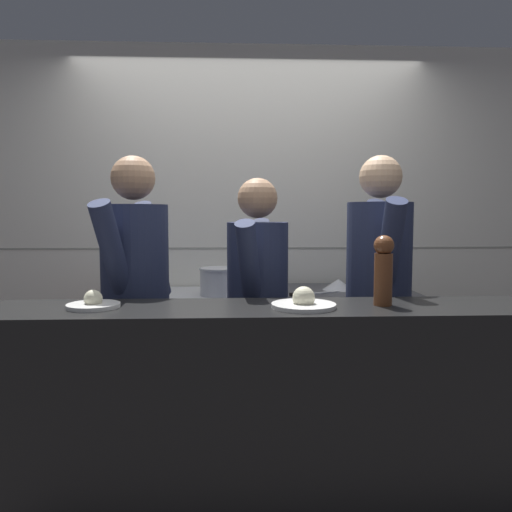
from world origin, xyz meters
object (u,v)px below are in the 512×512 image
(stock_pot, at_px, (139,280))
(chefs_knife, at_px, (312,293))
(sauce_pot, at_px, (219,281))
(plated_dish_main, at_px, (93,303))
(pepper_mill, at_px, (383,269))
(chef_line, at_px, (378,297))
(plated_dish_appetiser, at_px, (304,302))
(oven_range, at_px, (179,359))
(chef_head_cook, at_px, (136,303))
(chef_sous, at_px, (258,311))
(mixing_bowl_steel, at_px, (338,284))

(stock_pot, bearing_deg, chefs_knife, -8.43)
(sauce_pot, bearing_deg, chefs_knife, -12.20)
(plated_dish_main, distance_m, pepper_mill, 1.24)
(chef_line, bearing_deg, plated_dish_main, -155.60)
(plated_dish_appetiser, relative_size, chef_line, 0.16)
(chefs_knife, xyz_separation_m, plated_dish_appetiser, (-0.20, -1.03, 0.13))
(oven_range, relative_size, chefs_knife, 2.41)
(oven_range, relative_size, chef_head_cook, 0.54)
(chefs_knife, height_order, chef_sous, chef_sous)
(oven_range, height_order, chef_head_cook, chef_head_cook)
(chefs_knife, distance_m, plated_dish_main, 1.48)
(mixing_bowl_steel, bearing_deg, chef_line, -82.26)
(plated_dish_main, xyz_separation_m, chef_head_cook, (0.08, 0.47, -0.08))
(chef_sous, distance_m, chef_line, 0.66)
(plated_dish_main, relative_size, chef_head_cook, 0.13)
(mixing_bowl_steel, distance_m, chef_sous, 0.87)
(plated_dish_appetiser, height_order, chef_line, chef_line)
(oven_range, distance_m, chef_line, 1.40)
(plated_dish_main, bearing_deg, pepper_mill, 0.09)
(mixing_bowl_steel, bearing_deg, plated_dish_main, -137.95)
(mixing_bowl_steel, distance_m, plated_dish_appetiser, 1.27)
(stock_pot, height_order, chef_line, chef_line)
(plated_dish_appetiser, bearing_deg, oven_range, 118.76)
(mixing_bowl_steel, distance_m, plated_dish_main, 1.74)
(mixing_bowl_steel, xyz_separation_m, chef_sous, (-0.57, -0.65, -0.05))
(oven_range, height_order, chef_sous, chef_sous)
(pepper_mill, distance_m, chef_sous, 0.78)
(plated_dish_appetiser, xyz_separation_m, pepper_mill, (0.35, 0.04, 0.14))
(sauce_pot, height_order, pepper_mill, pepper_mill)
(plated_dish_main, bearing_deg, chef_line, 21.49)
(oven_range, relative_size, mixing_bowl_steel, 4.29)
(chefs_knife, height_order, plated_dish_main, plated_dish_main)
(sauce_pot, bearing_deg, oven_range, 171.07)
(stock_pot, relative_size, chef_sous, 0.22)
(chef_sous, relative_size, chef_line, 0.93)
(plated_dish_appetiser, bearing_deg, pepper_mill, 6.59)
(chef_sous, bearing_deg, chef_line, 16.84)
(stock_pot, distance_m, sauce_pot, 0.52)
(pepper_mill, bearing_deg, plated_dish_main, -179.91)
(sauce_pot, height_order, chef_sous, chef_sous)
(pepper_mill, bearing_deg, sauce_pot, 123.52)
(plated_dish_main, distance_m, plated_dish_appetiser, 0.89)
(oven_range, height_order, pepper_mill, pepper_mill)
(chef_line, bearing_deg, oven_range, 154.65)
(chefs_knife, xyz_separation_m, chef_head_cook, (-1.00, -0.52, 0.04))
(mixing_bowl_steel, xyz_separation_m, pepper_mill, (-0.06, -1.16, 0.23))
(sauce_pot, height_order, plated_dish_appetiser, plated_dish_appetiser)
(chefs_knife, xyz_separation_m, pepper_mill, (0.15, -0.99, 0.26))
(plated_dish_appetiser, bearing_deg, mixing_bowl_steel, 71.34)
(mixing_bowl_steel, height_order, chef_head_cook, chef_head_cook)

